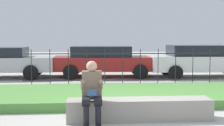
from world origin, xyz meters
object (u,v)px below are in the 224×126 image
(car_parked_center, at_px, (105,60))
(car_parked_left, at_px, (0,61))
(person_seated_reader, at_px, (92,91))
(stone_bench, at_px, (139,110))
(car_parked_right, at_px, (203,60))

(car_parked_center, bearing_deg, car_parked_left, -177.18)
(person_seated_reader, xyz_separation_m, car_parked_center, (0.64, 7.36, 0.04))
(stone_bench, height_order, car_parked_left, car_parked_left)
(car_parked_right, distance_m, car_parked_center, 4.19)
(person_seated_reader, bearing_deg, car_parked_left, 116.95)
(person_seated_reader, bearing_deg, stone_bench, 17.31)
(car_parked_right, height_order, car_parked_left, car_parked_right)
(stone_bench, bearing_deg, car_parked_left, 123.71)
(stone_bench, bearing_deg, person_seated_reader, -162.69)
(stone_bench, height_order, car_parked_right, car_parked_right)
(car_parked_right, bearing_deg, car_parked_center, 177.18)
(car_parked_right, relative_size, car_parked_center, 1.02)
(stone_bench, distance_m, car_parked_right, 7.77)
(car_parked_center, bearing_deg, stone_bench, -84.18)
(car_parked_right, bearing_deg, person_seated_reader, -122.75)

